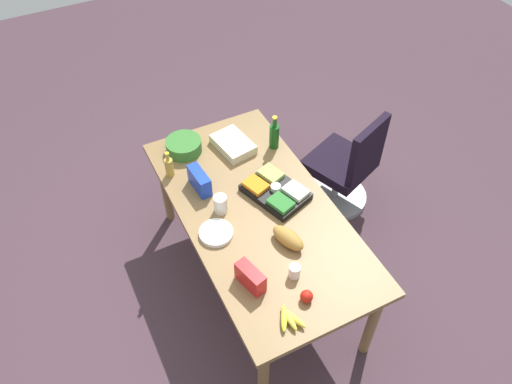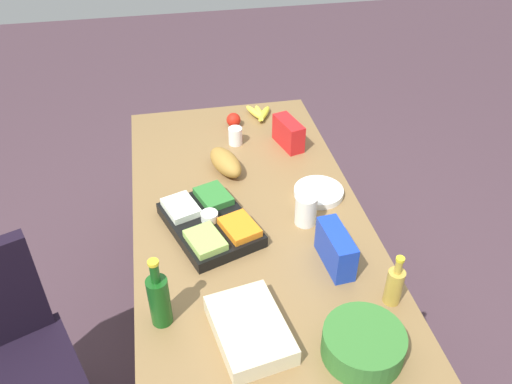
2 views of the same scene
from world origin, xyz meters
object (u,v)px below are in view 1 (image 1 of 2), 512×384
at_px(sheet_cake, 233,144).
at_px(mayo_jar, 221,204).
at_px(bread_loaf, 288,238).
at_px(chip_bag_blue, 200,181).
at_px(banana_bunch, 289,318).
at_px(veggie_tray, 276,191).
at_px(dressing_bottle, 169,167).
at_px(apple_red, 307,296).
at_px(wine_bottle, 274,135).
at_px(chip_bag_red, 250,277).
at_px(paper_cup, 295,271).
at_px(conference_table, 258,218).
at_px(salad_bowl, 184,146).
at_px(paper_plate_stack, 216,233).
at_px(office_chair, 344,172).

bearing_deg(sheet_cake, mayo_jar, -32.42).
xyz_separation_m(bread_loaf, chip_bag_blue, (-0.69, -0.32, 0.02)).
xyz_separation_m(chip_bag_blue, banana_bunch, (1.16, 0.06, -0.05)).
relative_size(veggie_tray, dressing_bottle, 2.35).
xyz_separation_m(chip_bag_blue, apple_red, (1.09, 0.21, -0.04)).
bearing_deg(wine_bottle, chip_bag_red, -34.45).
relative_size(chip_bag_blue, mayo_jar, 1.66).
bearing_deg(bread_loaf, paper_cup, -20.07).
bearing_deg(conference_table, mayo_jar, -115.85).
bearing_deg(salad_bowl, dressing_bottle, -43.57).
bearing_deg(paper_plate_stack, chip_bag_blue, 171.45).
bearing_deg(veggie_tray, bread_loaf, -17.25).
bearing_deg(mayo_jar, dressing_bottle, -158.46).
xyz_separation_m(chip_bag_blue, wine_bottle, (-0.15, 0.66, 0.03)).
height_order(apple_red, salad_bowl, salad_bowl).
distance_m(paper_plate_stack, dressing_bottle, 0.65).
bearing_deg(chip_bag_red, dressing_bottle, -174.06).
bearing_deg(mayo_jar, paper_plate_stack, -32.64).
bearing_deg(paper_cup, mayo_jar, -164.39).
bearing_deg(mayo_jar, veggie_tray, 85.22).
bearing_deg(salad_bowl, chip_bag_red, -3.08).
bearing_deg(office_chair, mayo_jar, -77.52).
bearing_deg(dressing_bottle, chip_bag_red, 5.94).
bearing_deg(chip_bag_blue, paper_cup, 14.12).
relative_size(veggie_tray, paper_cup, 5.50).
xyz_separation_m(bread_loaf, veggie_tray, (-0.40, 0.12, -0.01)).
xyz_separation_m(office_chair, chip_bag_blue, (0.02, -1.26, 0.50)).
relative_size(mayo_jar, dressing_bottle, 0.63).
bearing_deg(sheet_cake, wine_bottle, 66.40).
relative_size(office_chair, paper_plate_stack, 4.33).
distance_m(bread_loaf, mayo_jar, 0.51).
xyz_separation_m(apple_red, dressing_bottle, (-1.31, -0.35, 0.04)).
bearing_deg(chip_bag_red, salad_bowl, 176.92).
xyz_separation_m(chip_bag_blue, chip_bag_red, (0.85, -0.03, -0.01)).
bearing_deg(chip_bag_red, apple_red, 45.01).
bearing_deg(paper_plate_stack, chip_bag_red, 4.55).
bearing_deg(bread_loaf, conference_table, -171.24).
bearing_deg(apple_red, wine_bottle, 160.25).
bearing_deg(bread_loaf, sheet_cake, 176.25).
height_order(sheet_cake, wine_bottle, wine_bottle).
distance_m(mayo_jar, paper_plate_stack, 0.21).
relative_size(salad_bowl, paper_plate_stack, 1.19).
height_order(conference_table, paper_cup, paper_cup).
height_order(chip_bag_blue, sheet_cake, chip_bag_blue).
height_order(office_chair, bread_loaf, office_chair).
height_order(banana_bunch, paper_plate_stack, banana_bunch).
xyz_separation_m(paper_cup, dressing_bottle, (-1.13, -0.37, 0.04)).
relative_size(office_chair, salad_bowl, 3.63).
bearing_deg(conference_table, bread_loaf, 8.76).
xyz_separation_m(conference_table, mayo_jar, (-0.11, -0.22, 0.15)).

